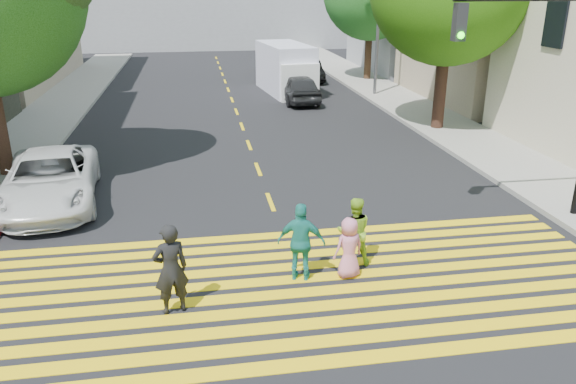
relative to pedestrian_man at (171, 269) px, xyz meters
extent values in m
plane|color=black|center=(2.54, -0.74, -0.88)|extent=(120.00, 120.00, 0.00)
cube|color=gray|center=(-5.96, 21.26, -0.81)|extent=(3.00, 40.00, 0.15)
cube|color=gray|center=(11.04, 14.26, -0.81)|extent=(3.00, 60.00, 0.15)
cube|color=maroon|center=(-4.36, 5.26, -0.80)|extent=(0.20, 8.00, 0.16)
cube|color=yellow|center=(2.54, -1.94, -0.88)|extent=(13.40, 0.35, 0.01)
cube|color=yellow|center=(2.54, -1.39, -0.88)|extent=(13.40, 0.35, 0.01)
cube|color=yellow|center=(2.54, -0.84, -0.88)|extent=(13.40, 0.35, 0.01)
cube|color=yellow|center=(2.54, -0.29, -0.88)|extent=(13.40, 0.35, 0.01)
cube|color=yellow|center=(2.54, 0.26, -0.88)|extent=(13.40, 0.35, 0.01)
cube|color=yellow|center=(2.54, 0.81, -0.88)|extent=(13.40, 0.35, 0.01)
cube|color=yellow|center=(2.54, 1.36, -0.88)|extent=(13.40, 0.35, 0.01)
cube|color=yellow|center=(2.54, 1.91, -0.88)|extent=(13.40, 0.35, 0.01)
cube|color=yellow|center=(2.54, 2.46, -0.88)|extent=(13.40, 0.35, 0.01)
cube|color=yellow|center=(2.54, 3.01, -0.88)|extent=(13.40, 0.35, 0.01)
cube|color=yellow|center=(2.54, 5.26, -0.88)|extent=(0.12, 1.40, 0.01)
cube|color=yellow|center=(2.54, 8.26, -0.88)|extent=(0.12, 1.40, 0.01)
cube|color=yellow|center=(2.54, 11.26, -0.88)|extent=(0.12, 1.40, 0.01)
cube|color=yellow|center=(2.54, 14.26, -0.88)|extent=(0.12, 1.40, 0.01)
cube|color=yellow|center=(2.54, 17.26, -0.88)|extent=(0.12, 1.40, 0.01)
cube|color=yellow|center=(2.54, 20.26, -0.88)|extent=(0.12, 1.40, 0.01)
cube|color=yellow|center=(2.54, 23.26, -0.88)|extent=(0.12, 1.40, 0.01)
cube|color=yellow|center=(2.54, 26.26, -0.88)|extent=(0.12, 1.40, 0.01)
cube|color=yellow|center=(2.54, 29.26, -0.88)|extent=(0.12, 1.40, 0.01)
cube|color=yellow|center=(2.54, 32.26, -0.88)|extent=(0.12, 1.40, 0.01)
cube|color=yellow|center=(2.54, 35.26, -0.88)|extent=(0.12, 1.40, 0.01)
cube|color=yellow|center=(2.54, 38.26, -0.88)|extent=(0.12, 1.40, 0.01)
cube|color=tan|center=(17.54, 18.26, 4.12)|extent=(10.00, 10.00, 10.00)
cylinder|color=black|center=(-5.35, 8.73, 0.71)|extent=(0.53, 0.53, 3.20)
cylinder|color=black|center=(10.49, 12.20, 0.75)|extent=(0.55, 0.55, 3.27)
cylinder|color=black|center=(11.39, 25.01, 0.63)|extent=(0.48, 0.48, 3.02)
imported|color=black|center=(0.00, 0.00, 0.00)|extent=(0.74, 0.59, 1.77)
imported|color=#93C82D|center=(3.83, 1.31, -0.12)|extent=(0.79, 0.64, 1.53)
imported|color=#CE7494|center=(3.57, 0.77, -0.23)|extent=(0.73, 0.57, 1.31)
imported|color=teal|center=(2.58, 0.82, -0.05)|extent=(1.06, 0.68, 1.67)
imported|color=silver|center=(-3.44, 6.10, -0.16)|extent=(2.95, 5.42, 1.44)
imported|color=black|center=(5.92, 19.00, -0.16)|extent=(1.73, 4.24, 1.44)
imported|color=#9F9F9F|center=(5.95, 29.26, -0.19)|extent=(1.99, 4.83, 1.40)
imported|color=black|center=(7.76, 25.46, -0.24)|extent=(1.44, 3.93, 1.28)
cube|color=silver|center=(5.68, 22.07, 0.44)|extent=(2.74, 5.52, 2.65)
cube|color=white|center=(5.96, 19.75, 0.07)|extent=(2.15, 1.50, 1.91)
cylinder|color=black|center=(5.07, 20.07, -0.51)|extent=(0.35, 0.77, 0.74)
cylinder|color=black|center=(6.75, 20.27, -0.51)|extent=(0.35, 0.77, 0.74)
cylinder|color=black|center=(4.61, 23.86, -0.51)|extent=(0.35, 0.77, 0.74)
cylinder|color=black|center=(6.30, 24.06, -0.51)|extent=(0.35, 0.77, 0.74)
cube|color=#262628|center=(6.49, 2.83, 4.08)|extent=(0.26, 0.26, 0.82)
sphere|color=#1FFB0B|center=(6.49, 2.70, 3.80)|extent=(0.16, 0.16, 0.16)
cylinder|color=#545558|center=(10.27, 19.94, 3.67)|extent=(0.19, 0.19, 9.11)
camera|label=1|loc=(0.61, -9.30, 4.88)|focal=35.00mm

